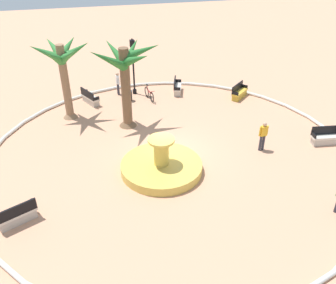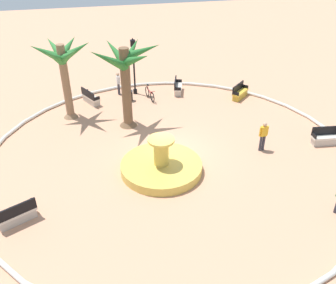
{
  "view_description": "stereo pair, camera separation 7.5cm",
  "coord_description": "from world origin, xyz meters",
  "px_view_note": "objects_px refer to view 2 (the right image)",
  "views": [
    {
      "loc": [
        3.89,
        15.44,
        10.5
      ],
      "look_at": [
        0.24,
        0.42,
        1.0
      ],
      "focal_mm": 38.43,
      "sensor_mm": 36.0,
      "label": 1
    },
    {
      "loc": [
        3.81,
        15.46,
        10.5
      ],
      "look_at": [
        0.24,
        0.42,
        1.0
      ],
      "focal_mm": 38.43,
      "sensor_mm": 36.0,
      "label": 2
    }
  ],
  "objects_px": {
    "bench_east": "(178,88)",
    "person_cyclist_photo": "(263,135)",
    "bicycle_red_frame": "(150,94)",
    "fountain": "(161,166)",
    "lamppost": "(134,62)",
    "person_cyclist_helmet": "(118,82)",
    "bench_north": "(91,99)",
    "palm_tree_near_fountain": "(125,71)",
    "bench_southeast": "(17,216)",
    "trash_bin": "(130,95)",
    "bench_west": "(326,139)",
    "bench_southwest": "(240,93)",
    "palm_tree_by_curb": "(63,64)"
  },
  "relations": [
    {
      "from": "trash_bin",
      "to": "bench_north",
      "type": "bearing_deg",
      "value": -3.62
    },
    {
      "from": "fountain",
      "to": "person_cyclist_helmet",
      "type": "distance_m",
      "value": 9.76
    },
    {
      "from": "fountain",
      "to": "bench_west",
      "type": "bearing_deg",
      "value": -177.72
    },
    {
      "from": "bench_west",
      "to": "fountain",
      "type": "bearing_deg",
      "value": 2.28
    },
    {
      "from": "fountain",
      "to": "bench_east",
      "type": "xyz_separation_m",
      "value": [
        -3.19,
        -9.01,
        0.06
      ]
    },
    {
      "from": "fountain",
      "to": "palm_tree_near_fountain",
      "type": "bearing_deg",
      "value": -79.88
    },
    {
      "from": "bench_west",
      "to": "trash_bin",
      "type": "height_order",
      "value": "bench_west"
    },
    {
      "from": "bench_north",
      "to": "person_cyclist_helmet",
      "type": "relative_size",
      "value": 1.02
    },
    {
      "from": "palm_tree_near_fountain",
      "to": "bench_north",
      "type": "height_order",
      "value": "palm_tree_near_fountain"
    },
    {
      "from": "bench_west",
      "to": "bench_southeast",
      "type": "relative_size",
      "value": 0.99
    },
    {
      "from": "lamppost",
      "to": "person_cyclist_photo",
      "type": "bearing_deg",
      "value": 121.11
    },
    {
      "from": "lamppost",
      "to": "person_cyclist_helmet",
      "type": "xyz_separation_m",
      "value": [
        1.14,
        -0.1,
        -1.42
      ]
    },
    {
      "from": "bench_north",
      "to": "bench_southwest",
      "type": "xyz_separation_m",
      "value": [
        -10.1,
        1.5,
        0.0
      ]
    },
    {
      "from": "bench_north",
      "to": "lamppost",
      "type": "xyz_separation_m",
      "value": [
        -3.16,
        -0.95,
        1.98
      ]
    },
    {
      "from": "bench_west",
      "to": "person_cyclist_helmet",
      "type": "bearing_deg",
      "value": -42.22
    },
    {
      "from": "bicycle_red_frame",
      "to": "person_cyclist_photo",
      "type": "relative_size",
      "value": 1.01
    },
    {
      "from": "person_cyclist_photo",
      "to": "trash_bin",
      "type": "bearing_deg",
      "value": -52.81
    },
    {
      "from": "bench_southwest",
      "to": "lamppost",
      "type": "relative_size",
      "value": 0.38
    },
    {
      "from": "bench_west",
      "to": "bicycle_red_frame",
      "type": "distance_m",
      "value": 11.55
    },
    {
      "from": "palm_tree_near_fountain",
      "to": "bench_southeast",
      "type": "xyz_separation_m",
      "value": [
        5.56,
        7.14,
        -3.09
      ]
    },
    {
      "from": "bench_southwest",
      "to": "bicycle_red_frame",
      "type": "bearing_deg",
      "value": -11.65
    },
    {
      "from": "bench_west",
      "to": "bench_southeast",
      "type": "bearing_deg",
      "value": 8.93
    },
    {
      "from": "bench_southeast",
      "to": "bicycle_red_frame",
      "type": "xyz_separation_m",
      "value": [
        -7.5,
        -10.51,
        0.04
      ]
    },
    {
      "from": "bicycle_red_frame",
      "to": "bench_east",
      "type": "bearing_deg",
      "value": -164.25
    },
    {
      "from": "bench_north",
      "to": "person_cyclist_photo",
      "type": "relative_size",
      "value": 0.98
    },
    {
      "from": "trash_bin",
      "to": "bicycle_red_frame",
      "type": "bearing_deg",
      "value": 176.75
    },
    {
      "from": "palm_tree_near_fountain",
      "to": "trash_bin",
      "type": "bearing_deg",
      "value": -99.17
    },
    {
      "from": "bench_west",
      "to": "lamppost",
      "type": "xyz_separation_m",
      "value": [
        9.13,
        -9.23,
        1.98
      ]
    },
    {
      "from": "person_cyclist_helmet",
      "to": "palm_tree_near_fountain",
      "type": "bearing_deg",
      "value": 90.48
    },
    {
      "from": "palm_tree_by_curb",
      "to": "trash_bin",
      "type": "bearing_deg",
      "value": -158.74
    },
    {
      "from": "palm_tree_near_fountain",
      "to": "person_cyclist_photo",
      "type": "relative_size",
      "value": 2.97
    },
    {
      "from": "bench_west",
      "to": "bench_southwest",
      "type": "relative_size",
      "value": 1.08
    },
    {
      "from": "bench_west",
      "to": "bench_north",
      "type": "height_order",
      "value": "same"
    },
    {
      "from": "bench_north",
      "to": "person_cyclist_helmet",
      "type": "distance_m",
      "value": 2.34
    },
    {
      "from": "fountain",
      "to": "bench_southwest",
      "type": "distance_m",
      "value": 10.11
    },
    {
      "from": "palm_tree_by_curb",
      "to": "bench_southeast",
      "type": "height_order",
      "value": "palm_tree_by_curb"
    },
    {
      "from": "bench_east",
      "to": "person_cyclist_photo",
      "type": "xyz_separation_m",
      "value": [
        -2.44,
        8.4,
        0.6
      ]
    },
    {
      "from": "bench_west",
      "to": "bench_north",
      "type": "distance_m",
      "value": 14.81
    },
    {
      "from": "lamppost",
      "to": "palm_tree_near_fountain",
      "type": "bearing_deg",
      "value": 76.41
    },
    {
      "from": "bench_southeast",
      "to": "bench_southwest",
      "type": "relative_size",
      "value": 1.09
    },
    {
      "from": "bench_north",
      "to": "bench_east",
      "type": "bearing_deg",
      "value": -176.6
    },
    {
      "from": "bench_southwest",
      "to": "bench_north",
      "type": "bearing_deg",
      "value": -8.46
    },
    {
      "from": "bench_north",
      "to": "trash_bin",
      "type": "height_order",
      "value": "bench_north"
    },
    {
      "from": "palm_tree_near_fountain",
      "to": "bench_west",
      "type": "distance_m",
      "value": 11.66
    },
    {
      "from": "lamppost",
      "to": "person_cyclist_helmet",
      "type": "bearing_deg",
      "value": -4.81
    },
    {
      "from": "palm_tree_near_fountain",
      "to": "palm_tree_by_curb",
      "type": "relative_size",
      "value": 1.03
    },
    {
      "from": "bench_southwest",
      "to": "trash_bin",
      "type": "xyz_separation_m",
      "value": [
        7.49,
        -1.34,
        0.04
      ]
    },
    {
      "from": "bench_east",
      "to": "bench_west",
      "type": "xyz_separation_m",
      "value": [
        -6.14,
        8.64,
        0.0
      ]
    },
    {
      "from": "palm_tree_by_curb",
      "to": "bench_southwest",
      "type": "relative_size",
      "value": 3.19
    },
    {
      "from": "fountain",
      "to": "bench_east",
      "type": "relative_size",
      "value": 2.38
    }
  ]
}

